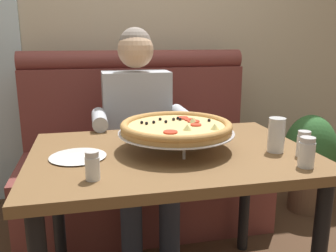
{
  "coord_description": "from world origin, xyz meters",
  "views": [
    {
      "loc": [
        -0.33,
        -1.4,
        1.21
      ],
      "look_at": [
        -0.02,
        -0.01,
        0.86
      ],
      "focal_mm": 38.04,
      "sensor_mm": 36.0,
      "label": 1
    }
  ],
  "objects_px": {
    "shaker_oregano": "(303,146)",
    "shaker_parmesan": "(306,154)",
    "pizza": "(176,127)",
    "plate_near_left": "(78,155)",
    "shaker_pepper_flakes": "(92,168)",
    "booth_bench": "(142,161)",
    "diner_main": "(139,126)",
    "drinking_glass": "(276,137)",
    "potted_plant": "(309,158)",
    "dining_table": "(171,172)"
  },
  "relations": [
    {
      "from": "shaker_parmesan",
      "to": "drinking_glass",
      "type": "bearing_deg",
      "value": 95.18
    },
    {
      "from": "diner_main",
      "to": "shaker_pepper_flakes",
      "type": "height_order",
      "value": "diner_main"
    },
    {
      "from": "pizza",
      "to": "shaker_parmesan",
      "type": "relative_size",
      "value": 4.34
    },
    {
      "from": "booth_bench",
      "to": "drinking_glass",
      "type": "xyz_separation_m",
      "value": [
        0.42,
        -0.98,
        0.41
      ]
    },
    {
      "from": "booth_bench",
      "to": "shaker_pepper_flakes",
      "type": "distance_m",
      "value": 1.24
    },
    {
      "from": "booth_bench",
      "to": "shaker_oregano",
      "type": "height_order",
      "value": "booth_bench"
    },
    {
      "from": "booth_bench",
      "to": "shaker_parmesan",
      "type": "relative_size",
      "value": 13.79
    },
    {
      "from": "diner_main",
      "to": "shaker_pepper_flakes",
      "type": "relative_size",
      "value": 12.8
    },
    {
      "from": "shaker_oregano",
      "to": "pizza",
      "type": "bearing_deg",
      "value": 157.06
    },
    {
      "from": "shaker_parmesan",
      "to": "plate_near_left",
      "type": "bearing_deg",
      "value": 160.49
    },
    {
      "from": "booth_bench",
      "to": "drinking_glass",
      "type": "height_order",
      "value": "booth_bench"
    },
    {
      "from": "dining_table",
      "to": "plate_near_left",
      "type": "height_order",
      "value": "plate_near_left"
    },
    {
      "from": "shaker_pepper_flakes",
      "to": "booth_bench",
      "type": "bearing_deg",
      "value": 73.72
    },
    {
      "from": "diner_main",
      "to": "shaker_parmesan",
      "type": "relative_size",
      "value": 11.24
    },
    {
      "from": "dining_table",
      "to": "shaker_parmesan",
      "type": "relative_size",
      "value": 10.29
    },
    {
      "from": "shaker_parmesan",
      "to": "shaker_pepper_flakes",
      "type": "relative_size",
      "value": 1.14
    },
    {
      "from": "booth_bench",
      "to": "pizza",
      "type": "bearing_deg",
      "value": -88.31
    },
    {
      "from": "pizza",
      "to": "plate_near_left",
      "type": "bearing_deg",
      "value": -177.27
    },
    {
      "from": "diner_main",
      "to": "shaker_parmesan",
      "type": "height_order",
      "value": "diner_main"
    },
    {
      "from": "pizza",
      "to": "drinking_glass",
      "type": "height_order",
      "value": "drinking_glass"
    },
    {
      "from": "diner_main",
      "to": "plate_near_left",
      "type": "height_order",
      "value": "diner_main"
    },
    {
      "from": "diner_main",
      "to": "dining_table",
      "type": "bearing_deg",
      "value": -85.29
    },
    {
      "from": "shaker_parmesan",
      "to": "plate_near_left",
      "type": "distance_m",
      "value": 0.88
    },
    {
      "from": "diner_main",
      "to": "pizza",
      "type": "distance_m",
      "value": 0.62
    },
    {
      "from": "shaker_oregano",
      "to": "plate_near_left",
      "type": "bearing_deg",
      "value": 168.4
    },
    {
      "from": "diner_main",
      "to": "drinking_glass",
      "type": "xyz_separation_m",
      "value": [
        0.47,
        -0.72,
        0.1
      ]
    },
    {
      "from": "diner_main",
      "to": "pizza",
      "type": "relative_size",
      "value": 2.59
    },
    {
      "from": "shaker_oregano",
      "to": "drinking_glass",
      "type": "xyz_separation_m",
      "value": [
        -0.08,
        0.08,
        0.02
      ]
    },
    {
      "from": "plate_near_left",
      "to": "potted_plant",
      "type": "height_order",
      "value": "plate_near_left"
    },
    {
      "from": "shaker_pepper_flakes",
      "to": "plate_near_left",
      "type": "height_order",
      "value": "shaker_pepper_flakes"
    },
    {
      "from": "dining_table",
      "to": "shaker_parmesan",
      "type": "height_order",
      "value": "shaker_parmesan"
    },
    {
      "from": "pizza",
      "to": "potted_plant",
      "type": "xyz_separation_m",
      "value": [
        1.14,
        0.69,
        -0.46
      ]
    },
    {
      "from": "shaker_parmesan",
      "to": "potted_plant",
      "type": "height_order",
      "value": "shaker_parmesan"
    },
    {
      "from": "pizza",
      "to": "plate_near_left",
      "type": "xyz_separation_m",
      "value": [
        -0.41,
        -0.02,
        -0.09
      ]
    },
    {
      "from": "dining_table",
      "to": "drinking_glass",
      "type": "distance_m",
      "value": 0.47
    },
    {
      "from": "shaker_parmesan",
      "to": "pizza",
      "type": "bearing_deg",
      "value": 143.13
    },
    {
      "from": "booth_bench",
      "to": "pizza",
      "type": "height_order",
      "value": "booth_bench"
    },
    {
      "from": "shaker_oregano",
      "to": "plate_near_left",
      "type": "distance_m",
      "value": 0.9
    },
    {
      "from": "diner_main",
      "to": "plate_near_left",
      "type": "bearing_deg",
      "value": -118.44
    },
    {
      "from": "pizza",
      "to": "shaker_pepper_flakes",
      "type": "height_order",
      "value": "pizza"
    },
    {
      "from": "diner_main",
      "to": "booth_bench",
      "type": "bearing_deg",
      "value": 79.35
    },
    {
      "from": "booth_bench",
      "to": "shaker_parmesan",
      "type": "distance_m",
      "value": 1.32
    },
    {
      "from": "booth_bench",
      "to": "diner_main",
      "type": "xyz_separation_m",
      "value": [
        -0.05,
        -0.27,
        0.31
      ]
    },
    {
      "from": "shaker_oregano",
      "to": "drinking_glass",
      "type": "bearing_deg",
      "value": 133.96
    },
    {
      "from": "shaker_oregano",
      "to": "shaker_parmesan",
      "type": "relative_size",
      "value": 0.92
    },
    {
      "from": "pizza",
      "to": "potted_plant",
      "type": "height_order",
      "value": "pizza"
    },
    {
      "from": "diner_main",
      "to": "shaker_parmesan",
      "type": "bearing_deg",
      "value": -61.6
    },
    {
      "from": "shaker_pepper_flakes",
      "to": "shaker_parmesan",
      "type": "bearing_deg",
      "value": -3.51
    },
    {
      "from": "pizza",
      "to": "potted_plant",
      "type": "distance_m",
      "value": 1.41
    },
    {
      "from": "shaker_oregano",
      "to": "plate_near_left",
      "type": "height_order",
      "value": "shaker_oregano"
    }
  ]
}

